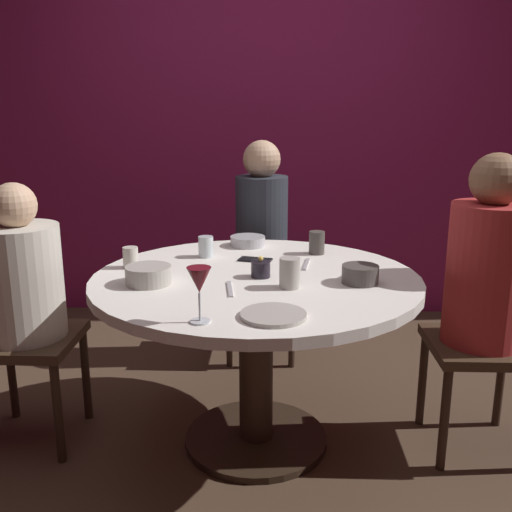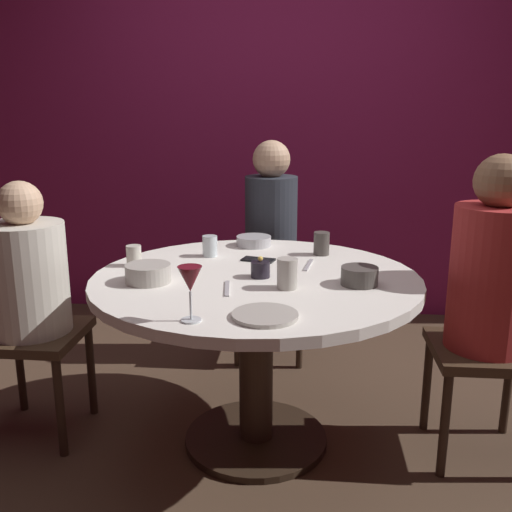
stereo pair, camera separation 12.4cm
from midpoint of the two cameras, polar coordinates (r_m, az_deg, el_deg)
The scene contains 19 objects.
ground_plane at distance 2.57m, azimuth 1.45°, elevation -17.91°, with size 8.00×8.00×0.00m, color #4C3828.
back_wall at distance 3.89m, azimuth 3.28°, elevation 13.25°, with size 6.00×0.10×2.60m, color maroon.
dining_table at distance 2.32m, azimuth 1.54°, elevation -5.70°, with size 1.30×1.30×0.74m.
seated_diner_left at distance 2.52m, azimuth -20.43°, elevation -2.39°, with size 0.40×0.40×1.10m.
seated_diner_back at distance 3.15m, azimuth 2.62°, elevation 2.85°, with size 0.40×0.40×1.22m.
seated_diner_right at distance 2.39m, azimuth 23.74°, elevation -2.08°, with size 0.40×0.40×1.22m.
candle_holder at distance 2.24m, azimuth 2.02°, elevation -1.33°, with size 0.08×0.08×0.08m.
wine_glass at distance 1.75m, azimuth -4.57°, elevation -2.56°, with size 0.08×0.08×0.18m.
dinner_plate at distance 1.82m, azimuth 2.85°, elevation -5.92°, with size 0.21×0.21×0.01m, color #B2ADA3.
cell_phone at distance 2.49m, azimuth 1.65°, elevation -0.39°, with size 0.07×0.14×0.01m, color black.
bowl_serving_large at distance 2.76m, azimuth 1.06°, elevation 1.49°, with size 0.17×0.17×0.05m, color #B7B7BC.
bowl_salad_center at distance 2.20m, azimuth -9.10°, elevation -1.72°, with size 0.17×0.17×0.07m, color #B2ADA3.
bowl_small_white at distance 2.19m, azimuth 11.84°, elevation -1.97°, with size 0.14×0.14×0.07m, color #4C4742.
cup_near_candle at distance 2.56m, azimuth -3.22°, elevation 0.98°, with size 0.07×0.07×0.09m, color silver.
cup_by_left_diner at distance 2.10m, azimuth 4.80°, elevation -1.75°, with size 0.08×0.08×0.11m, color #B2ADA3.
cup_by_right_diner at distance 2.44m, azimuth -10.62°, elevation 0.02°, with size 0.06×0.06×0.09m, color beige.
cup_center_front at distance 2.61m, azimuth 7.88°, elevation 1.23°, with size 0.07×0.07×0.10m, color #4C4742.
fork_near_plate at distance 2.10m, azimuth -1.20°, elevation -3.25°, with size 0.02×0.18×0.01m, color #B7B7BC.
knife_near_plate at distance 2.43m, azimuth 6.69°, elevation -0.90°, with size 0.02×0.18×0.01m, color #B7B7BC.
Camera 2 is at (0.20, -2.17, 1.37)m, focal length 40.27 mm.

